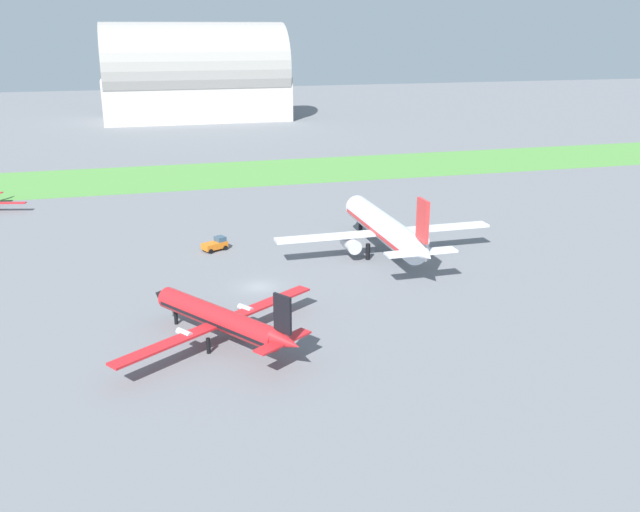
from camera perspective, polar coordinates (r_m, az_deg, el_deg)
name	(u,v)px	position (r m, az deg, el deg)	size (l,w,h in m)	color
ground_plane	(259,287)	(87.32, -5.11, -2.57)	(600.00, 600.00, 0.00)	slate
grass_taxiway_strip	(204,175)	(154.93, -9.66, 6.63)	(360.00, 28.00, 0.08)	#549342
airplane_midfield_jet	(385,228)	(98.00, 5.43, 2.30)	(31.96, 31.32, 11.31)	silver
airplane_foreground_turboprop	(220,318)	(71.52, -8.30, -5.16)	(22.34, 19.64, 7.77)	red
pushback_tug_near_gate	(216,244)	(102.01, -8.68, 0.97)	(4.02, 3.27, 1.95)	orange
hangar_distant	(196,78)	(250.08, -10.30, 14.40)	(63.04, 30.36, 32.83)	#BCB7B2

